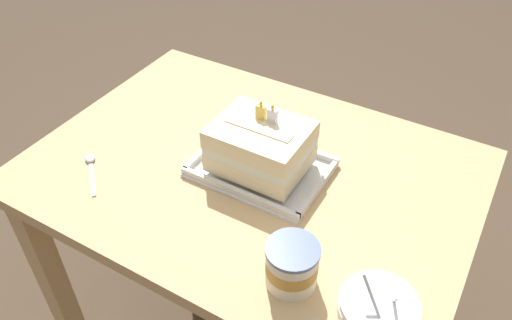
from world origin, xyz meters
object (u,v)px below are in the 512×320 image
(serving_spoon_near_tray, at_px, (91,163))
(bowl_stack, at_px, (379,309))
(birthday_cake, at_px, (262,145))
(ice_cream_tub, at_px, (292,265))
(foil_tray, at_px, (261,168))

(serving_spoon_near_tray, bearing_deg, bowl_stack, -3.60)
(birthday_cake, relative_size, ice_cream_tub, 2.07)
(foil_tray, distance_m, bowl_stack, 0.46)
(ice_cream_tub, relative_size, serving_spoon_near_tray, 0.83)
(bowl_stack, xyz_separation_m, ice_cream_tub, (-0.17, -0.01, 0.03))
(bowl_stack, bearing_deg, birthday_cake, 147.81)
(foil_tray, distance_m, serving_spoon_near_tray, 0.43)
(foil_tray, distance_m, ice_cream_tub, 0.33)
(foil_tray, xyz_separation_m, birthday_cake, (-0.00, 0.00, 0.07))
(ice_cream_tub, bearing_deg, foil_tray, 129.80)
(birthday_cake, height_order, serving_spoon_near_tray, birthday_cake)
(birthday_cake, distance_m, bowl_stack, 0.46)
(foil_tray, bearing_deg, bowl_stack, -32.19)
(ice_cream_tub, bearing_deg, birthday_cake, 129.80)
(ice_cream_tub, bearing_deg, serving_spoon_near_tray, 174.23)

